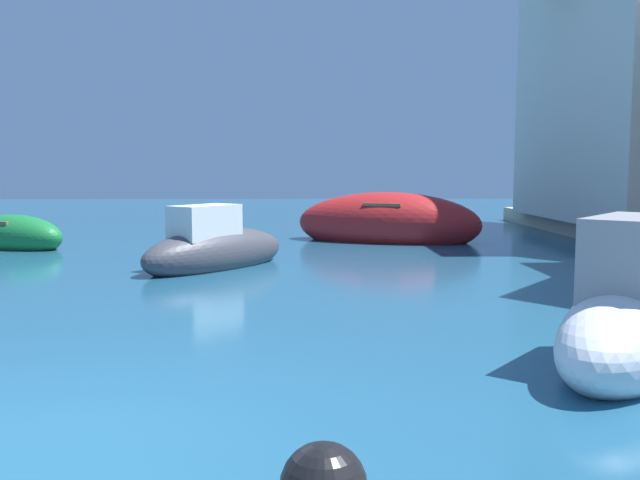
# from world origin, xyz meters

# --- Properties ---
(ground) EXTENTS (80.00, 80.00, 0.00)m
(ground) POSITION_xyz_m (0.00, 0.00, 0.00)
(ground) COLOR #1E5170
(quay_promenade) EXTENTS (44.00, 32.00, 0.50)m
(quay_promenade) POSITION_xyz_m (4.32, -0.37, 0.25)
(quay_promenade) COLOR beige
(quay_promenade) RESTS_ON ground
(moored_boat_1) EXTENTS (3.28, 3.71, 1.54)m
(moored_boat_1) POSITION_xyz_m (0.25, 9.32, 0.38)
(moored_boat_1) COLOR #3F3F47
(moored_boat_1) RESTS_ON ground
(moored_boat_4) EXTENTS (3.29, 2.40, 1.11)m
(moored_boat_4) POSITION_xyz_m (-5.30, 12.98, 0.31)
(moored_boat_4) COLOR #197233
(moored_boat_4) RESTS_ON ground
(moored_boat_6) EXTENTS (5.54, 3.60, 1.76)m
(moored_boat_6) POSITION_xyz_m (4.47, 14.35, 0.49)
(moored_boat_6) COLOR #B21E1E
(moored_boat_6) RESTS_ON ground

